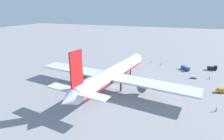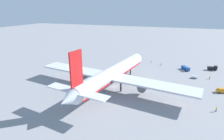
{
  "view_description": "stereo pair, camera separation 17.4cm",
  "coord_description": "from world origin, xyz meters",
  "px_view_note": "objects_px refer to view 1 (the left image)",
  "views": [
    {
      "loc": [
        -75.73,
        -27.74,
        35.23
      ],
      "look_at": [
        1.3,
        1.31,
        7.79
      ],
      "focal_mm": 29.93,
      "sensor_mm": 36.0,
      "label": 1
    },
    {
      "loc": [
        -75.66,
        -27.9,
        35.23
      ],
      "look_at": [
        1.3,
        1.31,
        7.79
      ],
      "focal_mm": 29.93,
      "sensor_mm": 36.0,
      "label": 2
    }
  ],
  "objects_px": {
    "service_truck_1": "(212,68)",
    "service_van": "(222,90)",
    "ground_worker_1": "(216,109)",
    "ground_worker_4": "(209,77)",
    "ground_worker_5": "(161,64)",
    "baggage_cart_0": "(194,77)",
    "ground_worker_2": "(151,62)",
    "traffic_cone_0": "(0,109)",
    "service_truck_0": "(185,68)",
    "airliner": "(112,74)"
  },
  "relations": [
    {
      "from": "service_truck_1",
      "to": "ground_worker_5",
      "type": "bearing_deg",
      "value": 91.55
    },
    {
      "from": "service_truck_0",
      "to": "service_truck_1",
      "type": "bearing_deg",
      "value": -70.04
    },
    {
      "from": "service_truck_0",
      "to": "ground_worker_5",
      "type": "relative_size",
      "value": 3.76
    },
    {
      "from": "service_truck_1",
      "to": "service_van",
      "type": "height_order",
      "value": "service_truck_1"
    },
    {
      "from": "service_van",
      "to": "service_truck_0",
      "type": "bearing_deg",
      "value": 28.7
    },
    {
      "from": "service_truck_0",
      "to": "ground_worker_5",
      "type": "xyz_separation_m",
      "value": [
        4.65,
        14.66,
        -0.33
      ]
    },
    {
      "from": "airliner",
      "to": "baggage_cart_0",
      "type": "distance_m",
      "value": 45.32
    },
    {
      "from": "ground_worker_5",
      "to": "airliner",
      "type": "bearing_deg",
      "value": 159.22
    },
    {
      "from": "service_truck_1",
      "to": "service_van",
      "type": "distance_m",
      "value": 33.12
    },
    {
      "from": "service_truck_1",
      "to": "ground_worker_2",
      "type": "distance_m",
      "value": 36.76
    },
    {
      "from": "service_van",
      "to": "ground_worker_4",
      "type": "height_order",
      "value": "service_van"
    },
    {
      "from": "service_truck_1",
      "to": "ground_worker_1",
      "type": "xyz_separation_m",
      "value": [
        -51.71,
        4.47,
        -0.44
      ]
    },
    {
      "from": "service_truck_1",
      "to": "service_van",
      "type": "bearing_deg",
      "value": -179.77
    },
    {
      "from": "traffic_cone_0",
      "to": "ground_worker_1",
      "type": "bearing_deg",
      "value": -70.34
    },
    {
      "from": "baggage_cart_0",
      "to": "traffic_cone_0",
      "type": "relative_size",
      "value": 6.35
    },
    {
      "from": "ground_worker_4",
      "to": "traffic_cone_0",
      "type": "bearing_deg",
      "value": 129.16
    },
    {
      "from": "airliner",
      "to": "ground_worker_4",
      "type": "bearing_deg",
      "value": -56.8
    },
    {
      "from": "airliner",
      "to": "ground_worker_2",
      "type": "distance_m",
      "value": 49.7
    },
    {
      "from": "airliner",
      "to": "traffic_cone_0",
      "type": "height_order",
      "value": "airliner"
    },
    {
      "from": "ground_worker_1",
      "to": "traffic_cone_0",
      "type": "xyz_separation_m",
      "value": [
        -26.34,
        73.72,
        -0.64
      ]
    },
    {
      "from": "baggage_cart_0",
      "to": "ground_worker_4",
      "type": "xyz_separation_m",
      "value": [
        1.65,
        -7.38,
        0.15
      ]
    },
    {
      "from": "baggage_cart_0",
      "to": "traffic_cone_0",
      "type": "height_order",
      "value": "baggage_cart_0"
    },
    {
      "from": "service_truck_1",
      "to": "ground_worker_1",
      "type": "distance_m",
      "value": 51.9
    },
    {
      "from": "baggage_cart_0",
      "to": "ground_worker_2",
      "type": "relative_size",
      "value": 2.05
    },
    {
      "from": "ground_worker_2",
      "to": "traffic_cone_0",
      "type": "height_order",
      "value": "ground_worker_2"
    },
    {
      "from": "airliner",
      "to": "ground_worker_5",
      "type": "distance_m",
      "value": 48.04
    },
    {
      "from": "service_truck_1",
      "to": "service_van",
      "type": "xyz_separation_m",
      "value": [
        -33.11,
        -0.14,
        -0.32
      ]
    },
    {
      "from": "ground_worker_1",
      "to": "ground_worker_4",
      "type": "xyz_separation_m",
      "value": [
        34.77,
        -1.3,
        -0.05
      ]
    },
    {
      "from": "baggage_cart_0",
      "to": "service_van",
      "type": "bearing_deg",
      "value": -143.67
    },
    {
      "from": "ground_worker_2",
      "to": "traffic_cone_0",
      "type": "relative_size",
      "value": 3.1
    },
    {
      "from": "service_truck_0",
      "to": "service_truck_1",
      "type": "xyz_separation_m",
      "value": [
        5.45,
        -15.01,
        0.12
      ]
    },
    {
      "from": "ground_worker_1",
      "to": "ground_worker_5",
      "type": "height_order",
      "value": "ground_worker_1"
    },
    {
      "from": "service_van",
      "to": "ground_worker_2",
      "type": "relative_size",
      "value": 2.91
    },
    {
      "from": "airliner",
      "to": "traffic_cone_0",
      "type": "distance_m",
      "value": 45.95
    },
    {
      "from": "ground_worker_2",
      "to": "ground_worker_4",
      "type": "bearing_deg",
      "value": -120.72
    },
    {
      "from": "traffic_cone_0",
      "to": "baggage_cart_0",
      "type": "bearing_deg",
      "value": -48.69
    },
    {
      "from": "service_truck_0",
      "to": "ground_worker_4",
      "type": "bearing_deg",
      "value": -134.11
    },
    {
      "from": "ground_worker_4",
      "to": "ground_worker_5",
      "type": "xyz_separation_m",
      "value": [
        16.14,
        26.52,
        0.04
      ]
    },
    {
      "from": "airliner",
      "to": "ground_worker_1",
      "type": "bearing_deg",
      "value": -98.57
    },
    {
      "from": "ground_worker_4",
      "to": "ground_worker_5",
      "type": "relative_size",
      "value": 0.96
    },
    {
      "from": "ground_worker_1",
      "to": "ground_worker_4",
      "type": "height_order",
      "value": "ground_worker_1"
    },
    {
      "from": "ground_worker_1",
      "to": "baggage_cart_0",
      "type": "bearing_deg",
      "value": 10.4
    },
    {
      "from": "airliner",
      "to": "service_van",
      "type": "xyz_separation_m",
      "value": [
        12.25,
        -46.72,
        -5.89
      ]
    },
    {
      "from": "service_truck_0",
      "to": "ground_worker_1",
      "type": "relative_size",
      "value": 3.73
    },
    {
      "from": "service_van",
      "to": "baggage_cart_0",
      "type": "bearing_deg",
      "value": 36.33
    },
    {
      "from": "ground_worker_4",
      "to": "airliner",
      "type": "bearing_deg",
      "value": 123.2
    },
    {
      "from": "ground_worker_1",
      "to": "traffic_cone_0",
      "type": "distance_m",
      "value": 78.29
    },
    {
      "from": "service_truck_1",
      "to": "airliner",
      "type": "bearing_deg",
      "value": 134.24
    },
    {
      "from": "baggage_cart_0",
      "to": "ground_worker_5",
      "type": "distance_m",
      "value": 26.13
    },
    {
      "from": "ground_worker_4",
      "to": "ground_worker_5",
      "type": "bearing_deg",
      "value": 58.67
    }
  ]
}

